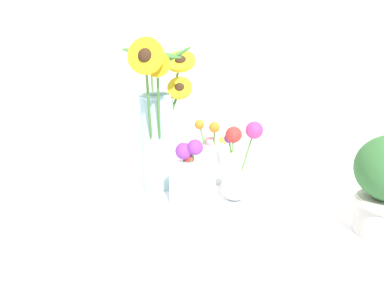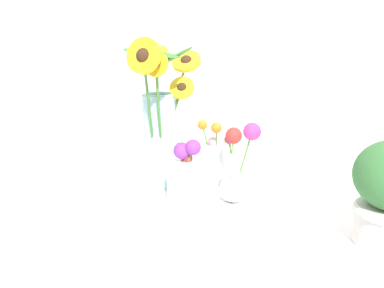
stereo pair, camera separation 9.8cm
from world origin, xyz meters
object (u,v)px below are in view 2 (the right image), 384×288
Objects in this scene: vase_small_center at (183,176)px; serving_tray at (192,198)px; vase_bulb_right at (236,171)px; vase_small_back at (215,157)px; mason_jar_sunflowers at (161,123)px.

serving_tray is at bearing 91.20° from vase_small_center.
serving_tray is at bearing -179.04° from vase_bulb_right.
vase_bulb_right reaches higher than vase_small_back.
mason_jar_sunflowers is at bearing -147.21° from vase_small_back.
mason_jar_sunflowers is 0.18m from vase_small_center.
vase_bulb_right is (0.23, -0.02, -0.10)m from mason_jar_sunflowers.
vase_small_back is at bearing 132.94° from vase_bulb_right.
vase_bulb_right reaches higher than serving_tray.
mason_jar_sunflowers is at bearing 142.56° from vase_small_center.
mason_jar_sunflowers is 2.51× the size of vase_small_center.
vase_small_back is (0.13, 0.08, -0.11)m from mason_jar_sunflowers.
mason_jar_sunflowers is at bearing 167.97° from serving_tray.
vase_bulb_right is 1.13× the size of vase_small_back.
vase_small_center is 0.77× the size of vase_bulb_right.
vase_bulb_right is 0.14m from vase_small_back.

